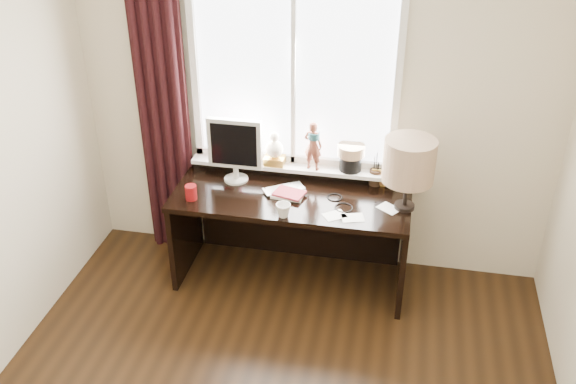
% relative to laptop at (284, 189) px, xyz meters
% --- Properties ---
extents(wall_back, '(3.50, 0.00, 2.60)m').
position_rel_laptop_xyz_m(wall_back, '(0.16, 0.32, 0.54)').
color(wall_back, beige).
rests_on(wall_back, ground).
extents(laptop, '(0.35, 0.32, 0.02)m').
position_rel_laptop_xyz_m(laptop, '(0.00, 0.00, 0.00)').
color(laptop, silver).
rests_on(laptop, desk).
extents(mug, '(0.14, 0.14, 0.10)m').
position_rel_laptop_xyz_m(mug, '(0.06, -0.34, 0.04)').
color(mug, white).
rests_on(mug, desk).
extents(red_cup, '(0.08, 0.08, 0.11)m').
position_rel_laptop_xyz_m(red_cup, '(-0.62, -0.24, 0.04)').
color(red_cup, maroon).
rests_on(red_cup, desk).
extents(window, '(1.52, 0.21, 1.40)m').
position_rel_laptop_xyz_m(window, '(0.02, 0.27, 0.54)').
color(window, white).
rests_on(window, ground).
extents(curtain, '(0.38, 0.09, 2.25)m').
position_rel_laptop_xyz_m(curtain, '(-0.97, 0.23, 0.35)').
color(curtain, black).
rests_on(curtain, floor).
extents(desk, '(1.70, 0.70, 0.75)m').
position_rel_laptop_xyz_m(desk, '(0.06, 0.05, -0.26)').
color(desk, black).
rests_on(desk, floor).
extents(monitor, '(0.40, 0.18, 0.49)m').
position_rel_laptop_xyz_m(monitor, '(-0.38, 0.09, 0.27)').
color(monitor, beige).
rests_on(monitor, desk).
extents(notebook_stack, '(0.25, 0.20, 0.03)m').
position_rel_laptop_xyz_m(notebook_stack, '(0.05, -0.06, 0.00)').
color(notebook_stack, beige).
rests_on(notebook_stack, desk).
extents(brush_holder, '(0.09, 0.09, 0.25)m').
position_rel_laptop_xyz_m(brush_holder, '(0.64, 0.22, 0.05)').
color(brush_holder, black).
rests_on(brush_holder, desk).
extents(icon_frame, '(0.10, 0.03, 0.13)m').
position_rel_laptop_xyz_m(icon_frame, '(0.66, 0.21, 0.05)').
color(icon_frame, gold).
rests_on(icon_frame, desk).
extents(table_lamp, '(0.35, 0.35, 0.52)m').
position_rel_laptop_xyz_m(table_lamp, '(0.86, -0.07, 0.35)').
color(table_lamp, black).
rests_on(table_lamp, desk).
extents(loose_papers, '(0.54, 0.34, 0.00)m').
position_rel_laptop_xyz_m(loose_papers, '(0.56, -0.21, -0.01)').
color(loose_papers, white).
rests_on(loose_papers, desk).
extents(desk_cables, '(0.50, 0.34, 0.01)m').
position_rel_laptop_xyz_m(desk_cables, '(0.33, -0.06, -0.01)').
color(desk_cables, black).
rests_on(desk_cables, desk).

